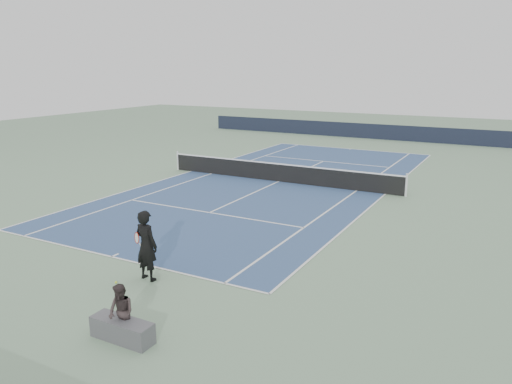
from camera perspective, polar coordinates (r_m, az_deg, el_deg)
The scene contains 7 objects.
ground at distance 25.62m, azimuth 2.61°, elevation 1.19°, with size 80.00×80.00×0.00m, color gray.
court_surface at distance 25.61m, azimuth 2.61°, elevation 1.20°, with size 10.97×23.77×0.01m, color #334E79.
tennis_net at distance 25.51m, azimuth 2.62°, elevation 2.29°, with size 12.90×0.10×1.07m.
windscreen_far at distance 42.12m, azimuth 13.35°, elevation 6.75°, with size 30.00×0.25×1.20m, color black.
tennis_player at distance 14.01m, azimuth -12.43°, elevation -5.97°, with size 0.85×0.61×1.99m.
tennis_ball at distance 14.30m, azimuth -15.71°, elevation -9.90°, with size 0.07×0.07×0.07m, color #C9DB2C.
spectator_bench at distance 11.38m, azimuth -15.10°, elevation -14.02°, with size 1.52×0.72×1.27m.
Camera 1 is at (10.81, -22.50, 5.73)m, focal length 35.00 mm.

